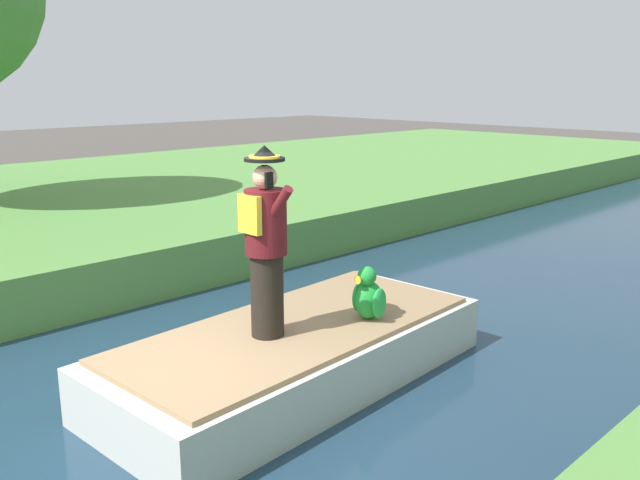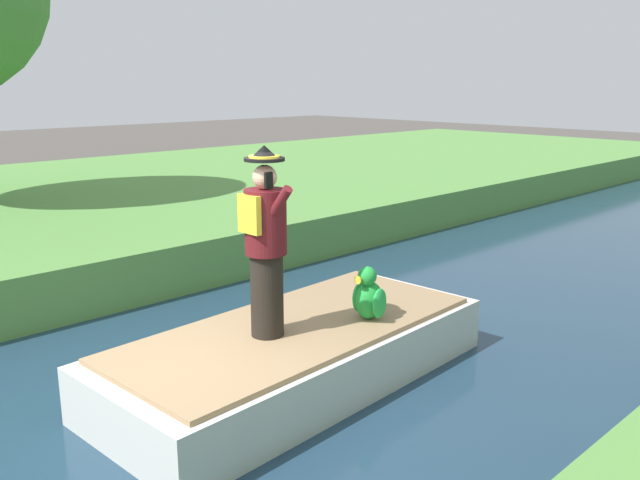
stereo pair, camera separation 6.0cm
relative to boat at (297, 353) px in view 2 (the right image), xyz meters
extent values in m
plane|color=#4C4742|center=(0.00, -1.54, -0.40)|extent=(80.00, 80.00, 0.00)
cube|color=#1E384C|center=(0.00, -1.54, -0.35)|extent=(6.41, 48.00, 0.10)
cube|color=silver|center=(0.00, 0.00, -0.02)|extent=(2.02, 4.29, 0.56)
cube|color=#997A56|center=(0.00, 0.00, 0.28)|extent=(1.86, 3.95, 0.05)
cylinder|color=black|center=(0.00, -0.38, 0.72)|extent=(0.32, 0.32, 0.82)
cylinder|color=#561419|center=(0.00, -0.38, 1.44)|extent=(0.40, 0.40, 0.62)
cube|color=gold|center=(0.00, -0.57, 1.54)|extent=(0.28, 0.06, 0.36)
sphere|color=#DBA884|center=(0.00, -0.38, 1.86)|extent=(0.23, 0.23, 0.23)
cylinder|color=black|center=(0.00, -0.38, 2.03)|extent=(0.38, 0.38, 0.03)
cone|color=black|center=(0.00, -0.38, 2.10)|extent=(0.26, 0.26, 0.12)
cylinder|color=gold|center=(0.00, -0.38, 2.05)|extent=(0.29, 0.29, 0.02)
cylinder|color=#561419|center=(0.22, -0.42, 1.62)|extent=(0.38, 0.09, 0.43)
cube|color=black|center=(0.13, -0.44, 1.85)|extent=(0.03, 0.08, 0.15)
ellipsoid|color=green|center=(0.39, 0.68, 0.51)|extent=(0.26, 0.32, 0.40)
sphere|color=green|center=(0.39, 0.64, 0.78)|extent=(0.20, 0.20, 0.20)
cone|color=yellow|center=(0.39, 0.54, 0.77)|extent=(0.09, 0.09, 0.09)
ellipsoid|color=green|center=(0.25, 0.68, 0.51)|extent=(0.08, 0.20, 0.32)
ellipsoid|color=green|center=(0.53, 0.68, 0.51)|extent=(0.08, 0.20, 0.32)
camera|label=1|loc=(4.72, -4.31, 2.74)|focal=37.36mm
camera|label=2|loc=(4.76, -4.27, 2.74)|focal=37.36mm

